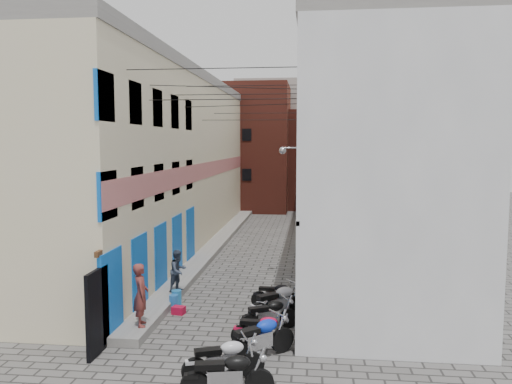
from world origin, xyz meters
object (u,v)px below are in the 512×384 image
(motorcycle_a, at_px, (227,373))
(motorcycle_b, at_px, (223,357))
(motorcycle_e, at_px, (269,313))
(motorcycle_f, at_px, (278,300))
(water_jug_far, at_px, (177,298))
(motorcycle_g, at_px, (276,294))
(person_a, at_px, (141,295))
(water_jug_near, at_px, (174,302))
(red_crate, at_px, (179,310))
(motorcycle_c, at_px, (260,336))
(motorcycle_d, at_px, (262,328))
(person_b, at_px, (178,271))

(motorcycle_a, xyz_separation_m, motorcycle_b, (-0.23, 0.80, -0.02))
(motorcycle_e, relative_size, motorcycle_f, 0.85)
(motorcycle_e, distance_m, water_jug_far, 3.75)
(motorcycle_g, relative_size, person_a, 0.94)
(motorcycle_f, xyz_separation_m, water_jug_near, (-3.45, 0.63, -0.38))
(person_a, bearing_deg, motorcycle_e, -100.28)
(motorcycle_f, height_order, water_jug_far, motorcycle_f)
(motorcycle_f, xyz_separation_m, red_crate, (-3.17, 0.18, -0.49))
(motorcycle_c, bearing_deg, person_a, -150.74)
(motorcycle_a, distance_m, person_a, 4.50)
(motorcycle_e, bearing_deg, red_crate, -136.39)
(motorcycle_a, height_order, water_jug_far, motorcycle_a)
(motorcycle_g, xyz_separation_m, water_jug_far, (-3.32, -0.10, -0.23))
(motorcycle_e, distance_m, red_crate, 3.18)
(water_jug_far, bearing_deg, motorcycle_e, -29.77)
(motorcycle_e, xyz_separation_m, motorcycle_f, (0.20, 0.89, 0.09))
(motorcycle_f, bearing_deg, water_jug_far, -144.54)
(motorcycle_a, bearing_deg, motorcycle_d, 159.03)
(motorcycle_b, distance_m, person_a, 3.79)
(motorcycle_b, relative_size, motorcycle_d, 1.13)
(red_crate, bearing_deg, water_jug_far, 109.55)
(motorcycle_b, relative_size, motorcycle_e, 1.07)
(motorcycle_g, relative_size, person_b, 1.16)
(motorcycle_a, distance_m, motorcycle_f, 4.90)
(motorcycle_c, height_order, water_jug_near, motorcycle_c)
(motorcycle_d, relative_size, person_b, 1.16)
(motorcycle_g, distance_m, person_a, 4.53)
(motorcycle_b, relative_size, motorcycle_c, 0.93)
(person_a, distance_m, red_crate, 2.10)
(motorcycle_a, relative_size, motorcycle_c, 0.97)
(motorcycle_b, bearing_deg, person_a, -152.87)
(motorcycle_f, xyz_separation_m, person_b, (-3.60, 1.77, 0.37))
(motorcycle_a, relative_size, motorcycle_d, 1.18)
(motorcycle_f, distance_m, water_jug_near, 3.53)
(motorcycle_a, bearing_deg, motorcycle_e, 160.22)
(motorcycle_e, distance_m, motorcycle_f, 0.91)
(motorcycle_a, relative_size, water_jug_far, 3.89)
(motorcycle_d, xyz_separation_m, motorcycle_g, (0.16, 3.07, -0.00))
(motorcycle_d, xyz_separation_m, red_crate, (-2.87, 2.18, -0.37))
(motorcycle_b, xyz_separation_m, motorcycle_f, (0.97, 4.05, 0.06))
(motorcycle_f, relative_size, water_jug_far, 4.11)
(red_crate, bearing_deg, motorcycle_f, -3.17)
(motorcycle_d, bearing_deg, motorcycle_a, -7.27)
(water_jug_near, height_order, water_jug_far, water_jug_far)
(motorcycle_c, relative_size, person_a, 1.15)
(motorcycle_b, xyz_separation_m, person_b, (-2.63, 5.82, 0.42))
(motorcycle_a, relative_size, motorcycle_g, 1.18)
(motorcycle_a, relative_size, person_a, 1.12)
(motorcycle_b, xyz_separation_m, water_jug_far, (-2.48, 5.02, -0.30))
(motorcycle_d, height_order, motorcycle_g, motorcycle_d)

